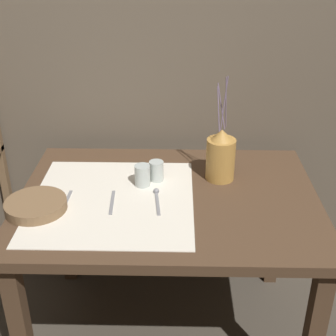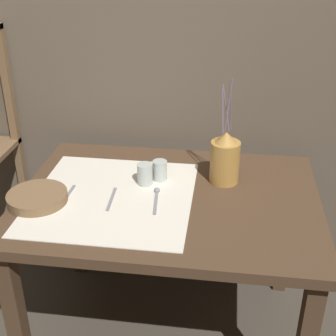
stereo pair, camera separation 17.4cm
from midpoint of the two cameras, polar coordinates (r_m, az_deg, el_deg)
ground_plane at (r=2.25m, az=-2.28°, el=-19.16°), size 12.00×12.00×0.00m
stone_wall_back at (r=2.11m, az=-2.05°, el=15.67°), size 7.00×0.06×2.40m
wooden_table at (r=1.85m, az=-2.64°, el=-5.90°), size 1.15×0.83×0.71m
linen_cloth at (r=1.79m, az=-9.53°, el=-3.94°), size 0.61×0.62×0.00m
pitcher_with_flowers at (r=1.87m, az=3.81°, el=1.39°), size 0.12×0.12×0.43m
wooden_bowl at (r=1.79m, az=-18.52°, el=-4.45°), size 0.22×0.22×0.04m
glass_tumbler_near at (r=1.85m, az=-5.83°, el=-0.97°), size 0.06×0.06×0.09m
glass_tumbler_far at (r=1.88m, az=-4.07°, el=-0.42°), size 0.06×0.06×0.08m
fork_inner at (r=1.81m, az=-15.06°, el=-4.12°), size 0.02×0.17×0.00m
fork_outer at (r=1.77m, az=-9.64°, el=-4.23°), size 0.02×0.17×0.00m
spoon_inner at (r=1.79m, az=-4.18°, el=-3.44°), size 0.04×0.18×0.02m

